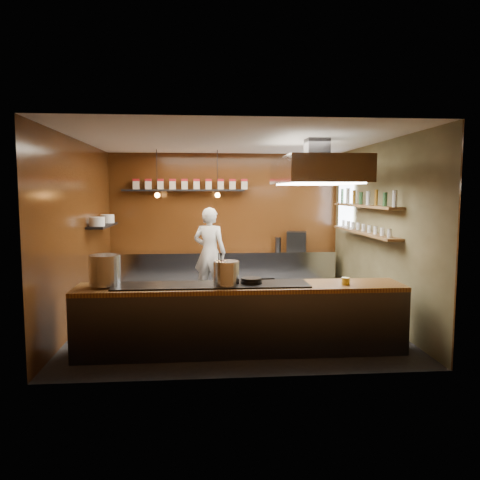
{
  "coord_description": "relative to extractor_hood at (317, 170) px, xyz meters",
  "views": [
    {
      "loc": [
        -0.53,
        -7.75,
        2.16
      ],
      "look_at": [
        0.15,
        0.4,
        1.32
      ],
      "focal_mm": 35.0,
      "sensor_mm": 36.0,
      "label": 1
    }
  ],
  "objects": [
    {
      "name": "floor",
      "position": [
        -1.3,
        0.4,
        -2.51
      ],
      "size": [
        5.0,
        5.0,
        0.0
      ],
      "primitive_type": "plane",
      "color": "black",
      "rests_on": "ground"
    },
    {
      "name": "back_wall",
      "position": [
        -1.3,
        2.9,
        -1.01
      ],
      "size": [
        5.0,
        0.0,
        5.0
      ],
      "primitive_type": "plane",
      "rotation": [
        1.57,
        0.0,
        0.0
      ],
      "color": "#361D09",
      "rests_on": "ground"
    },
    {
      "name": "left_wall",
      "position": [
        -3.8,
        0.4,
        -1.01
      ],
      "size": [
        0.0,
        5.0,
        5.0
      ],
      "primitive_type": "plane",
      "rotation": [
        1.57,
        0.0,
        1.57
      ],
      "color": "#361D09",
      "rests_on": "ground"
    },
    {
      "name": "right_wall",
      "position": [
        1.2,
        0.4,
        -1.01
      ],
      "size": [
        0.0,
        5.0,
        5.0
      ],
      "primitive_type": "plane",
      "rotation": [
        1.57,
        0.0,
        -1.57
      ],
      "color": "#4B462A",
      "rests_on": "ground"
    },
    {
      "name": "ceiling",
      "position": [
        -1.3,
        0.4,
        0.49
      ],
      "size": [
        5.0,
        5.0,
        0.0
      ],
      "primitive_type": "plane",
      "rotation": [
        3.14,
        0.0,
        0.0
      ],
      "color": "silver",
      "rests_on": "back_wall"
    },
    {
      "name": "window_pane",
      "position": [
        1.15,
        2.1,
        -0.61
      ],
      "size": [
        0.0,
        1.0,
        1.0
      ],
      "primitive_type": "plane",
      "rotation": [
        1.57,
        0.0,
        -1.57
      ],
      "color": "white",
      "rests_on": "right_wall"
    },
    {
      "name": "prep_counter",
      "position": [
        -1.3,
        2.57,
        -2.06
      ],
      "size": [
        4.6,
        0.65,
        0.9
      ],
      "primitive_type": "cube",
      "color": "silver",
      "rests_on": "floor"
    },
    {
      "name": "pass_counter",
      "position": [
        -1.3,
        -1.2,
        -2.04
      ],
      "size": [
        4.4,
        0.72,
        0.94
      ],
      "color": "#38383D",
      "rests_on": "floor"
    },
    {
      "name": "tin_shelf",
      "position": [
        -2.2,
        2.76,
        -0.31
      ],
      "size": [
        2.6,
        0.26,
        0.04
      ],
      "primitive_type": "cube",
      "color": "black",
      "rests_on": "back_wall"
    },
    {
      "name": "plate_shelf",
      "position": [
        -3.64,
        1.4,
        -0.96
      ],
      "size": [
        0.3,
        1.4,
        0.04
      ],
      "primitive_type": "cube",
      "color": "black",
      "rests_on": "left_wall"
    },
    {
      "name": "bottle_shelf_upper",
      "position": [
        1.04,
        0.7,
        -0.59
      ],
      "size": [
        0.26,
        2.8,
        0.04
      ],
      "primitive_type": "cube",
      "color": "brown",
      "rests_on": "right_wall"
    },
    {
      "name": "bottle_shelf_lower",
      "position": [
        1.04,
        0.7,
        -1.06
      ],
      "size": [
        0.26,
        2.8,
        0.04
      ],
      "primitive_type": "cube",
      "color": "brown",
      "rests_on": "right_wall"
    },
    {
      "name": "extractor_hood",
      "position": [
        0.0,
        0.0,
        0.0
      ],
      "size": [
        1.2,
        2.0,
        0.72
      ],
      "color": "#38383D",
      "rests_on": "ceiling"
    },
    {
      "name": "pendant_left",
      "position": [
        -2.7,
        2.1,
        -0.35
      ],
      "size": [
        0.1,
        0.1,
        0.95
      ],
      "color": "black",
      "rests_on": "ceiling"
    },
    {
      "name": "pendant_right",
      "position": [
        -1.5,
        2.1,
        -0.35
      ],
      "size": [
        0.1,
        0.1,
        0.95
      ],
      "color": "black",
      "rests_on": "ceiling"
    },
    {
      "name": "storage_tins",
      "position": [
        -2.05,
        2.76,
        -0.17
      ],
      "size": [
        2.43,
        0.13,
        0.22
      ],
      "color": "#BFB19E",
      "rests_on": "tin_shelf"
    },
    {
      "name": "plate_stacks",
      "position": [
        -3.64,
        1.4,
        -0.86
      ],
      "size": [
        0.26,
        1.16,
        0.16
      ],
      "color": "white",
      "rests_on": "plate_shelf"
    },
    {
      "name": "bottles",
      "position": [
        1.04,
        0.7,
        -0.45
      ],
      "size": [
        0.06,
        2.66,
        0.24
      ],
      "color": "silver",
      "rests_on": "bottle_shelf_upper"
    },
    {
      "name": "wine_glasses",
      "position": [
        1.04,
        0.7,
        -0.97
      ],
      "size": [
        0.07,
        2.37,
        0.13
      ],
      "color": "silver",
      "rests_on": "bottle_shelf_lower"
    },
    {
      "name": "stockpot_large",
      "position": [
        -3.1,
        -1.15,
        -1.36
      ],
      "size": [
        0.53,
        0.53,
        0.4
      ],
      "primitive_type": "cylinder",
      "rotation": [
        0.0,
        0.0,
        0.36
      ],
      "color": "#BBBDC2",
      "rests_on": "pass_counter"
    },
    {
      "name": "stockpot_small",
      "position": [
        -1.51,
        -1.27,
        -1.41
      ],
      "size": [
        0.34,
        0.34,
        0.32
      ],
      "primitive_type": "cylinder",
      "rotation": [
        0.0,
        0.0,
        0.01
      ],
      "color": "silver",
      "rests_on": "pass_counter"
    },
    {
      "name": "utensil_crock",
      "position": [
        -1.58,
        -1.24,
        -1.46
      ],
      "size": [
        0.2,
        0.2,
        0.2
      ],
      "primitive_type": "cylinder",
      "rotation": [
        0.0,
        0.0,
        0.35
      ],
      "color": "silver",
      "rests_on": "pass_counter"
    },
    {
      "name": "frying_pan",
      "position": [
        -1.16,
        -1.18,
        -1.53
      ],
      "size": [
        0.46,
        0.29,
        0.07
      ],
      "color": "black",
      "rests_on": "pass_counter"
    },
    {
      "name": "butter_jar",
      "position": [
        0.1,
        -1.29,
        -1.54
      ],
      "size": [
        0.14,
        0.14,
        0.1
      ],
      "primitive_type": "cylinder",
      "rotation": [
        0.0,
        0.0,
        0.4
      ],
      "color": "yellow",
      "rests_on": "pass_counter"
    },
    {
      "name": "espresso_machine",
      "position": [
        0.23,
        2.58,
        -1.4
      ],
      "size": [
        0.49,
        0.48,
        0.41
      ],
      "primitive_type": "cube",
      "rotation": [
        0.0,
        0.0,
        -0.25
      ],
      "color": "black",
      "rests_on": "prep_counter"
    },
    {
      "name": "chef",
      "position": [
        -1.66,
        2.14,
        -1.58
      ],
      "size": [
        0.79,
        0.64,
        1.86
      ],
      "primitive_type": "imported",
      "rotation": [
        0.0,
        0.0,
        2.81
      ],
      "color": "white",
      "rests_on": "floor"
    }
  ]
}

